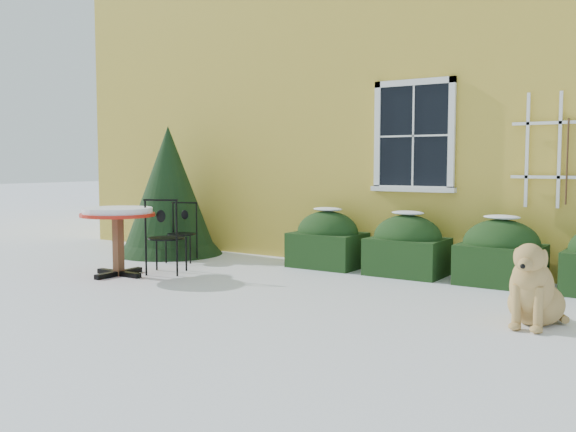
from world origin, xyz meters
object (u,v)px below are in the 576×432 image
Objects in this scene: bistro_table at (118,219)px; dog at (533,292)px; patio_chair_near at (165,236)px; evergreen_shrub at (169,203)px; patio_chair_far at (182,232)px.

bistro_table is 5.54m from dog.
patio_chair_near is at bearing 47.65° from bistro_table.
evergreen_shrub is at bearing -73.90° from patio_chair_near.
evergreen_shrub is 0.97m from patio_chair_far.
bistro_table is at bearing -109.56° from patio_chair_far.
bistro_table is (0.91, -1.97, -0.09)m from evergreen_shrub.
dog is at bearing -38.21° from patio_chair_far.
bistro_table is 0.70m from patio_chair_near.
evergreen_shrub is 2.04m from patio_chair_near.
bistro_table is 1.54m from patio_chair_far.
bistro_table is 0.96× the size of patio_chair_near.
dog is at bearing 2.91° from bistro_table.
patio_chair_near is (1.35, -1.49, -0.35)m from evergreen_shrub.
patio_chair_near is at bearing -47.79° from evergreen_shrub.
patio_chair_far is at bearing -84.98° from patio_chair_near.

